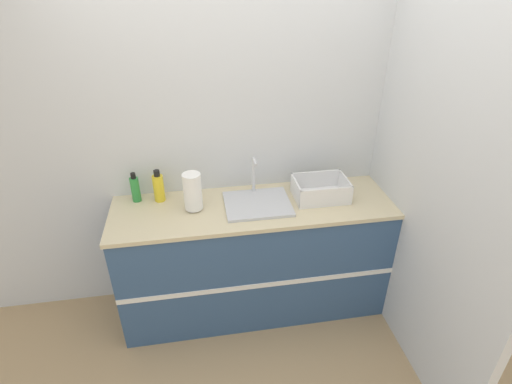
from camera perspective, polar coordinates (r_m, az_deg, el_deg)
The scene contains 9 objects.
ground_plane at distance 3.16m, azimuth 0.63°, elevation -19.16°, with size 12.00×12.00×0.00m, color tan.
wall_back at distance 2.87m, azimuth -1.33°, elevation 7.66°, with size 4.34×0.06×2.60m.
wall_right at distance 2.90m, azimuth 19.64°, elevation 6.12°, with size 0.06×2.57×2.60m.
counter_cabinet at distance 3.04m, azimuth -0.27°, elevation -9.35°, with size 1.96×0.59×0.93m.
sink at distance 2.76m, azimuth 0.18°, elevation -1.44°, with size 0.45×0.38×0.29m.
paper_towel_roll at distance 2.68m, azimuth -9.04°, elevation 0.03°, with size 0.12×0.12×0.27m.
dish_rack at distance 2.86m, azimuth 9.19°, elevation 0.12°, with size 0.37×0.27×0.14m.
bottle_green at distance 2.89m, azimuth -16.86°, elevation 0.45°, with size 0.06×0.06×0.22m.
bottle_yellow at distance 2.85m, azimuth -13.74°, elevation 0.66°, with size 0.08×0.08×0.23m.
Camera 1 is at (-0.37, -2.03, 2.40)m, focal length 28.00 mm.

